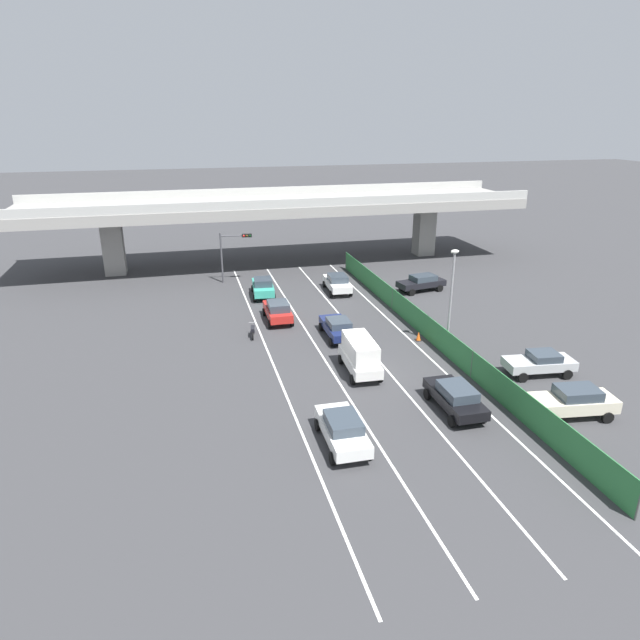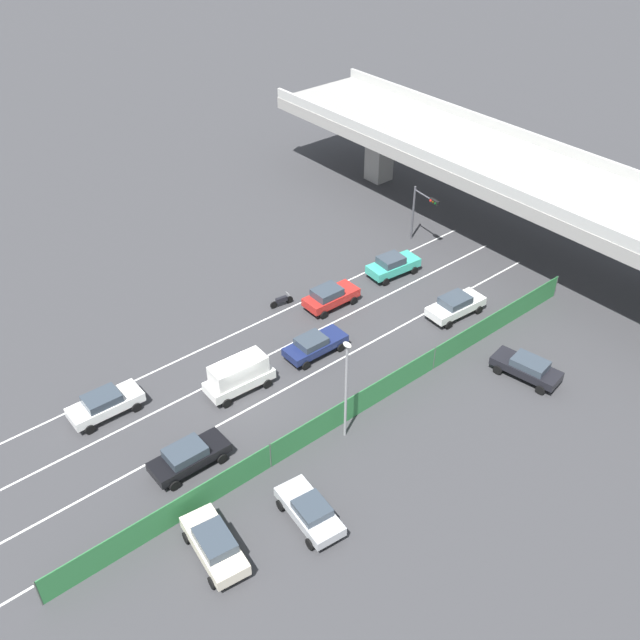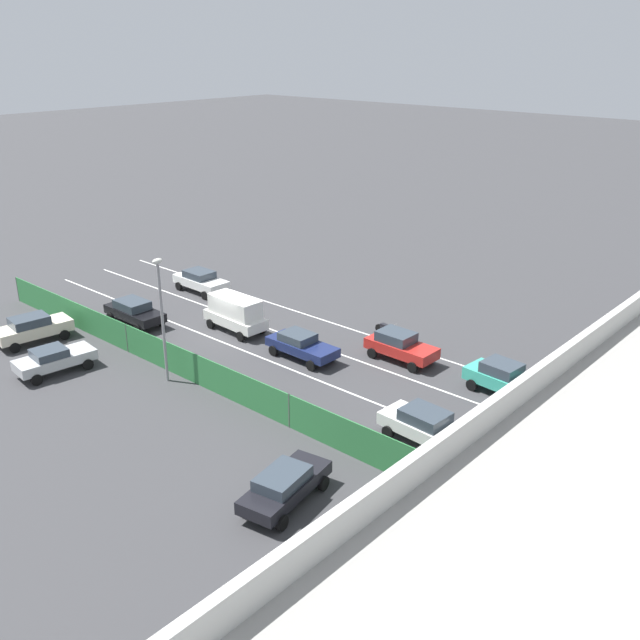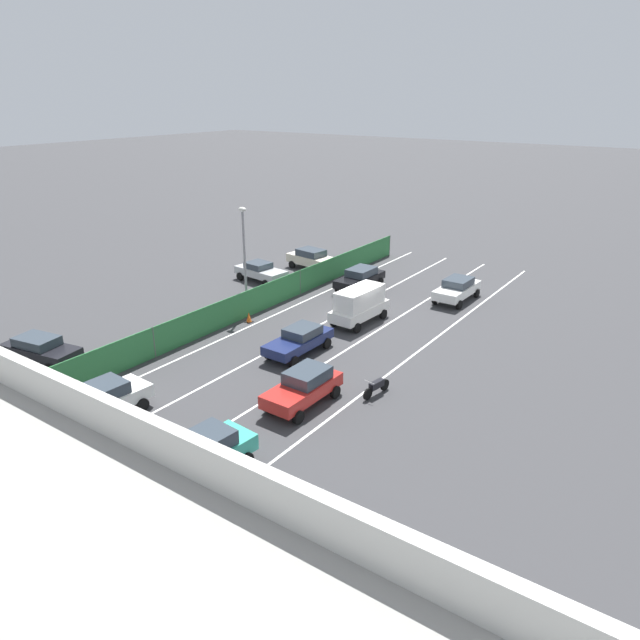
{
  "view_description": "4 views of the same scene",
  "coord_description": "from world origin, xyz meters",
  "px_view_note": "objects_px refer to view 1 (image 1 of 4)",
  "views": [
    {
      "loc": [
        -10.66,
        -30.73,
        15.77
      ],
      "look_at": [
        -1.19,
        6.19,
        1.57
      ],
      "focal_mm": 31.09,
      "sensor_mm": 36.0,
      "label": 1
    },
    {
      "loc": [
        30.19,
        -18.26,
        31.51
      ],
      "look_at": [
        -0.73,
        7.52,
        1.84
      ],
      "focal_mm": 40.15,
      "sensor_mm": 36.0,
      "label": 2
    },
    {
      "loc": [
        28.52,
        32.88,
        17.89
      ],
      "look_at": [
        -1.66,
        6.13,
        1.86
      ],
      "focal_mm": 39.87,
      "sensor_mm": 36.0,
      "label": 3
    },
    {
      "loc": [
        -18.49,
        30.78,
        14.07
      ],
      "look_at": [
        0.92,
        3.18,
        0.91
      ],
      "focal_mm": 32.88,
      "sensor_mm": 36.0,
      "label": 4
    }
  ],
  "objects_px": {
    "parked_sedan_dark": "(422,282)",
    "traffic_light": "(232,247)",
    "car_taxi_teal": "(263,286)",
    "car_sedan_black": "(455,397)",
    "motorcycle": "(253,331)",
    "parked_sedan_cream": "(574,401)",
    "car_sedan_red": "(278,310)",
    "parked_wagon_silver": "(540,362)",
    "car_van_white": "(360,354)",
    "car_hatchback_white": "(337,282)",
    "car_sedan_navy": "(338,327)",
    "street_lamp": "(452,289)",
    "car_sedan_white": "(343,429)",
    "traffic_cone": "(418,336)"
  },
  "relations": [
    {
      "from": "car_taxi_teal",
      "to": "car_sedan_black",
      "type": "bearing_deg",
      "value": -72.93
    },
    {
      "from": "parked_sedan_cream",
      "to": "car_sedan_navy",
      "type": "bearing_deg",
      "value": 123.37
    },
    {
      "from": "parked_wagon_silver",
      "to": "traffic_light",
      "type": "distance_m",
      "value": 30.96
    },
    {
      "from": "car_sedan_white",
      "to": "parked_wagon_silver",
      "type": "xyz_separation_m",
      "value": [
        14.58,
        4.62,
        -0.06
      ]
    },
    {
      "from": "car_sedan_red",
      "to": "traffic_light",
      "type": "xyz_separation_m",
      "value": [
        -2.25,
        12.05,
        2.61
      ]
    },
    {
      "from": "motorcycle",
      "to": "parked_sedan_dark",
      "type": "distance_m",
      "value": 18.63
    },
    {
      "from": "traffic_cone",
      "to": "car_sedan_white",
      "type": "bearing_deg",
      "value": -128.43
    },
    {
      "from": "street_lamp",
      "to": "parked_wagon_silver",
      "type": "bearing_deg",
      "value": -57.5
    },
    {
      "from": "car_sedan_navy",
      "to": "traffic_cone",
      "type": "xyz_separation_m",
      "value": [
        5.66,
        -2.01,
        -0.54
      ]
    },
    {
      "from": "motorcycle",
      "to": "car_sedan_black",
      "type": "bearing_deg",
      "value": -55.77
    },
    {
      "from": "car_taxi_teal",
      "to": "street_lamp",
      "type": "distance_m",
      "value": 18.85
    },
    {
      "from": "parked_wagon_silver",
      "to": "traffic_cone",
      "type": "bearing_deg",
      "value": 125.55
    },
    {
      "from": "parked_sedan_dark",
      "to": "parked_sedan_cream",
      "type": "bearing_deg",
      "value": -93.66
    },
    {
      "from": "car_van_white",
      "to": "car_sedan_red",
      "type": "distance_m",
      "value": 11.23
    },
    {
      "from": "car_sedan_red",
      "to": "parked_wagon_silver",
      "type": "bearing_deg",
      "value": -43.55
    },
    {
      "from": "car_hatchback_white",
      "to": "traffic_cone",
      "type": "xyz_separation_m",
      "value": [
        2.52,
        -13.0,
        -0.6
      ]
    },
    {
      "from": "car_sedan_navy",
      "to": "car_sedan_red",
      "type": "xyz_separation_m",
      "value": [
        -3.71,
        4.58,
        0.08
      ]
    },
    {
      "from": "car_sedan_navy",
      "to": "street_lamp",
      "type": "relative_size",
      "value": 0.65
    },
    {
      "from": "parked_sedan_dark",
      "to": "parked_wagon_silver",
      "type": "bearing_deg",
      "value": -90.33
    },
    {
      "from": "car_sedan_white",
      "to": "traffic_light",
      "type": "xyz_separation_m",
      "value": [
        -2.21,
        30.49,
        2.64
      ]
    },
    {
      "from": "parked_sedan_dark",
      "to": "traffic_light",
      "type": "bearing_deg",
      "value": 156.48
    },
    {
      "from": "car_hatchback_white",
      "to": "traffic_light",
      "type": "bearing_deg",
      "value": 148.23
    },
    {
      "from": "car_sedan_navy",
      "to": "car_sedan_black",
      "type": "bearing_deg",
      "value": -74.51
    },
    {
      "from": "street_lamp",
      "to": "traffic_cone",
      "type": "bearing_deg",
      "value": 135.05
    },
    {
      "from": "car_sedan_navy",
      "to": "car_hatchback_white",
      "type": "bearing_deg",
      "value": 74.08
    },
    {
      "from": "parked_sedan_dark",
      "to": "traffic_cone",
      "type": "relative_size",
      "value": 6.94
    },
    {
      "from": "motorcycle",
      "to": "traffic_light",
      "type": "height_order",
      "value": "traffic_light"
    },
    {
      "from": "traffic_cone",
      "to": "car_van_white",
      "type": "bearing_deg",
      "value": -145.36
    },
    {
      "from": "car_van_white",
      "to": "car_sedan_red",
      "type": "height_order",
      "value": "car_van_white"
    },
    {
      "from": "parked_sedan_dark",
      "to": "car_sedan_navy",
      "type": "bearing_deg",
      "value": -139.7
    },
    {
      "from": "car_sedan_black",
      "to": "parked_sedan_dark",
      "type": "distance_m",
      "value": 22.73
    },
    {
      "from": "car_sedan_navy",
      "to": "parked_wagon_silver",
      "type": "height_order",
      "value": "car_sedan_navy"
    },
    {
      "from": "motorcycle",
      "to": "traffic_light",
      "type": "xyz_separation_m",
      "value": [
        0.17,
        14.83,
        3.09
      ]
    },
    {
      "from": "parked_sedan_cream",
      "to": "parked_wagon_silver",
      "type": "distance_m",
      "value": 5.27
    },
    {
      "from": "car_van_white",
      "to": "car_hatchback_white",
      "type": "relative_size",
      "value": 0.97
    },
    {
      "from": "car_van_white",
      "to": "street_lamp",
      "type": "distance_m",
      "value": 8.46
    },
    {
      "from": "parked_wagon_silver",
      "to": "car_sedan_red",
      "type": "bearing_deg",
      "value": 136.45
    },
    {
      "from": "parked_sedan_dark",
      "to": "traffic_light",
      "type": "relative_size",
      "value": 0.96
    },
    {
      "from": "car_van_white",
      "to": "parked_wagon_silver",
      "type": "xyz_separation_m",
      "value": [
        11.1,
        -3.13,
        -0.46
      ]
    },
    {
      "from": "car_sedan_navy",
      "to": "car_taxi_teal",
      "type": "xyz_separation_m",
      "value": [
        -3.85,
        11.34,
        0.1
      ]
    },
    {
      "from": "car_sedan_red",
      "to": "traffic_light",
      "type": "height_order",
      "value": "traffic_light"
    },
    {
      "from": "car_sedan_navy",
      "to": "parked_sedan_dark",
      "type": "relative_size",
      "value": 0.96
    },
    {
      "from": "car_sedan_navy",
      "to": "car_taxi_teal",
      "type": "height_order",
      "value": "car_taxi_teal"
    },
    {
      "from": "motorcycle",
      "to": "parked_sedan_cream",
      "type": "xyz_separation_m",
      "value": [
        15.56,
        -16.12,
        0.5
      ]
    },
    {
      "from": "traffic_light",
      "to": "traffic_cone",
      "type": "height_order",
      "value": "traffic_light"
    },
    {
      "from": "car_sedan_navy",
      "to": "traffic_light",
      "type": "relative_size",
      "value": 0.93
    },
    {
      "from": "car_sedan_white",
      "to": "car_sedan_black",
      "type": "bearing_deg",
      "value": 13.48
    },
    {
      "from": "parked_wagon_silver",
      "to": "parked_sedan_dark",
      "type": "bearing_deg",
      "value": 89.67
    },
    {
      "from": "car_sedan_black",
      "to": "car_hatchback_white",
      "type": "bearing_deg",
      "value": 90.57
    },
    {
      "from": "parked_sedan_dark",
      "to": "street_lamp",
      "type": "distance_m",
      "value": 13.79
    }
  ]
}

